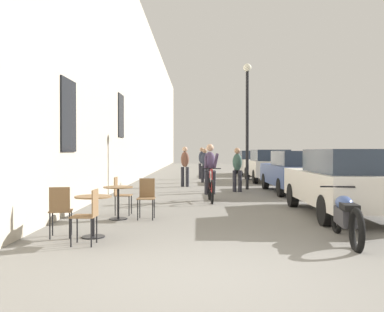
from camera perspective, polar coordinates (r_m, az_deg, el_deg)
The scene contains 19 objects.
ground_plane at distance 5.20m, azimuth 2.65°, elevation -16.16°, with size 88.00×88.00×0.00m, color slate.
building_facade_left at distance 19.51m, azimuth -9.11°, elevation 10.12°, with size 0.54×68.00×9.39m.
cafe_table_near at distance 7.55m, azimuth -13.28°, elevation -6.82°, with size 0.64×0.64×0.72m.
cafe_chair_near_toward_street at distance 6.97m, azimuth -13.86°, elevation -7.49°, with size 0.39×0.39×0.89m.
cafe_chair_near_toward_wall at distance 7.64m, azimuth -17.47°, elevation -6.78°, with size 0.45×0.45×0.89m.
cafe_table_mid at distance 9.39m, azimuth -10.00°, elevation -5.33°, with size 0.64×0.64×0.72m.
cafe_chair_mid_toward_street at distance 10.04m, azimuth -9.74°, elevation -4.95°, with size 0.38×0.38×0.89m.
cafe_chair_mid_toward_wall at distance 9.38m, azimuth -6.20°, elevation -5.35°, with size 0.38×0.38×0.89m.
cyclist_on_bicycle at distance 12.55m, azimuth 2.50°, elevation -2.47°, with size 0.52×1.76×1.74m.
pedestrian_near at distance 15.44m, azimuth 6.17°, elevation -1.51°, with size 0.35×0.25×1.61m.
pedestrian_mid at distance 17.56m, azimuth -0.97°, elevation -1.10°, with size 0.36×0.27×1.68m.
pedestrian_far at distance 19.88m, azimuth 1.73°, elevation -1.01°, with size 0.36×0.27×1.61m.
pedestrian_furthest at distance 22.43m, azimuth 1.34°, elevation -0.70°, with size 0.35×0.26×1.68m.
street_lamp at distance 16.56m, azimuth 7.52°, elevation 6.26°, with size 0.32×0.32×4.90m.
parked_car_nearest at distance 10.33m, azimuth 19.91°, elevation -3.25°, with size 1.84×4.34×1.54m.
parked_car_second at distance 15.43m, azimuth 13.86°, elevation -2.00°, with size 1.85×4.26×1.50m.
parked_car_third at distance 20.84m, azimuth 10.30°, elevation -1.21°, with size 1.90×4.40×1.56m.
parked_car_fourth at distance 26.19m, azimuth 8.07°, elevation -0.86°, with size 1.80×4.25×1.51m.
parked_motorcycle at distance 7.56m, azimuth 20.16°, elevation -7.73°, with size 0.62×2.14×0.92m.
Camera 1 is at (-0.17, -4.97, 1.51)m, focal length 39.24 mm.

